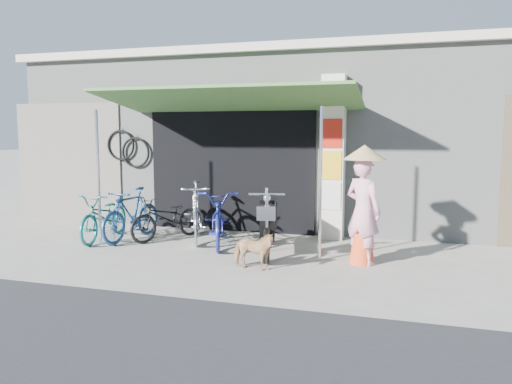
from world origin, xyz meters
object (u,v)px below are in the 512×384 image
(bike_teal, at_px, (105,216))
(bike_black, at_px, (168,218))
(street_dog, at_px, (253,251))
(bike_blue, at_px, (131,214))
(nun, at_px, (363,206))
(bike_silver, at_px, (196,211))
(moped, at_px, (268,223))
(bike_navy, at_px, (219,217))

(bike_teal, bearing_deg, bike_black, 12.10)
(street_dog, bearing_deg, bike_black, 59.73)
(bike_blue, height_order, nun, nun)
(bike_blue, relative_size, bike_black, 1.02)
(bike_black, bearing_deg, bike_teal, -133.93)
(bike_silver, bearing_deg, moped, -42.79)
(moped, height_order, nun, nun)
(street_dog, bearing_deg, bike_navy, 42.42)
(bike_black, distance_m, bike_navy, 1.06)
(bike_silver, distance_m, bike_navy, 0.58)
(bike_blue, distance_m, street_dog, 3.00)
(moped, bearing_deg, bike_navy, 148.13)
(bike_silver, xyz_separation_m, moped, (1.52, -0.56, -0.04))
(bike_navy, height_order, street_dog, bike_navy)
(bike_blue, relative_size, bike_silver, 0.90)
(bike_teal, height_order, bike_blue, bike_blue)
(bike_blue, bearing_deg, bike_navy, 11.77)
(street_dog, height_order, moped, moped)
(bike_silver, bearing_deg, bike_navy, -45.76)
(bike_teal, xyz_separation_m, moped, (3.14, -0.09, 0.05))
(bike_blue, xyz_separation_m, bike_black, (0.62, 0.24, -0.07))
(bike_silver, relative_size, street_dog, 2.66)
(bike_teal, xyz_separation_m, street_dog, (3.20, -1.14, -0.16))
(bike_blue, bearing_deg, nun, 1.30)
(bike_blue, height_order, bike_black, bike_blue)
(bike_silver, xyz_separation_m, nun, (3.06, -0.80, 0.35))
(bike_teal, distance_m, bike_blue, 0.50)
(bike_navy, bearing_deg, bike_blue, 163.80)
(bike_silver, height_order, moped, moped)
(bike_teal, height_order, bike_black, bike_teal)
(bike_silver, bearing_deg, bike_blue, 174.65)
(street_dog, relative_size, nun, 0.37)
(bike_silver, relative_size, moped, 0.95)
(bike_black, bearing_deg, bike_silver, 40.84)
(bike_black, relative_size, nun, 0.87)
(bike_black, bearing_deg, bike_navy, 22.11)
(bike_blue, xyz_separation_m, nun, (4.19, -0.45, 0.40))
(bike_silver, bearing_deg, street_dog, -68.17)
(bike_black, distance_m, bike_silver, 0.54)
(bike_navy, relative_size, nun, 1.06)
(bike_silver, bearing_deg, bike_teal, 173.56)
(moped, xyz_separation_m, nun, (1.54, -0.25, 0.39))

